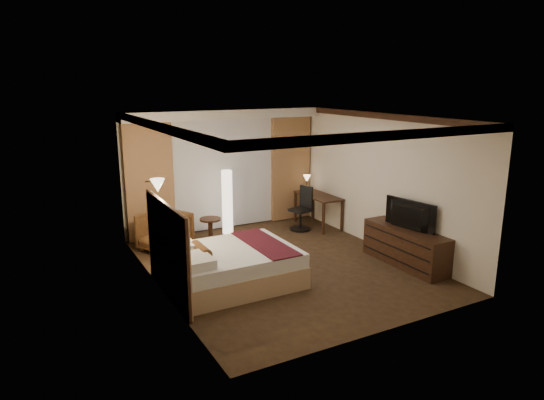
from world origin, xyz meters
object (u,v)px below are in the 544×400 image
television (406,213)px  bed (231,266)px  armchair (164,230)px  dresser (405,247)px  side_table (211,230)px  desk (318,211)px  office_chair (301,208)px  floor_lamp (227,203)px

television → bed: bearing=68.2°
armchair → dresser: size_ratio=0.48×
armchair → side_table: size_ratio=1.72×
side_table → desk: size_ratio=0.38×
side_table → office_chair: 2.11m
office_chair → bed: bearing=-156.8°
bed → desk: bearing=33.8°
bed → side_table: bed is taller
armchair → television: (3.62, -2.85, 0.57)m
armchair → television: size_ratio=0.79×
armchair → floor_lamp: bearing=73.9°
bed → desk: (3.10, 2.07, 0.07)m
side_table → armchair: bearing=-172.6°
office_chair → desk: bearing=-9.1°
office_chair → television: 2.84m
office_chair → television: (0.53, -2.75, 0.50)m
armchair → floor_lamp: floor_lamp is taller
floor_lamp → television: size_ratio=1.37×
side_table → television: bearing=-48.9°
side_table → dresser: (2.63, -2.99, 0.10)m
television → armchair: bearing=43.0°
office_chair → dresser: bearing=-93.3°
side_table → desk: 2.59m
bed → television: 3.28m
floor_lamp → desk: (2.11, -0.37, -0.35)m
bed → office_chair: 3.30m
side_table → desk: (2.58, -0.19, 0.13)m
bed → dresser: (3.15, -0.73, 0.04)m
television → side_table: bearing=32.3°
side_table → office_chair: bearing=-6.6°
bed → office_chair: office_chair is taller
bed → desk: size_ratio=1.61×
floor_lamp → dresser: bearing=-55.7°
floor_lamp → dresser: (2.16, -3.17, -0.38)m
floor_lamp → television: bearing=-56.1°
side_table → office_chair: office_chair is taller
office_chair → television: size_ratio=0.94×
bed → side_table: (0.52, 2.26, -0.06)m
bed → side_table: size_ratio=4.23×
television → office_chair: bearing=2.1°
bed → armchair: (-0.50, 2.13, 0.12)m
armchair → office_chair: 3.10m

